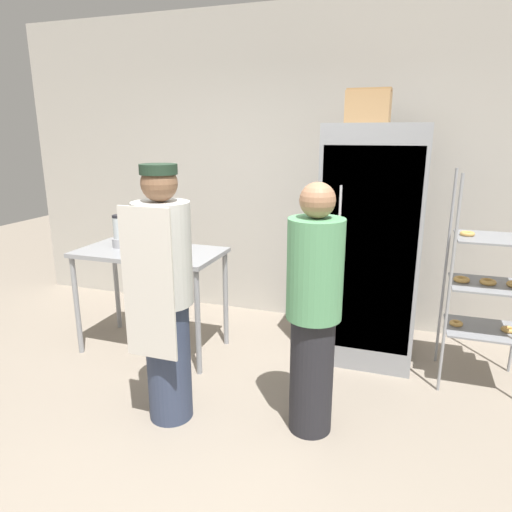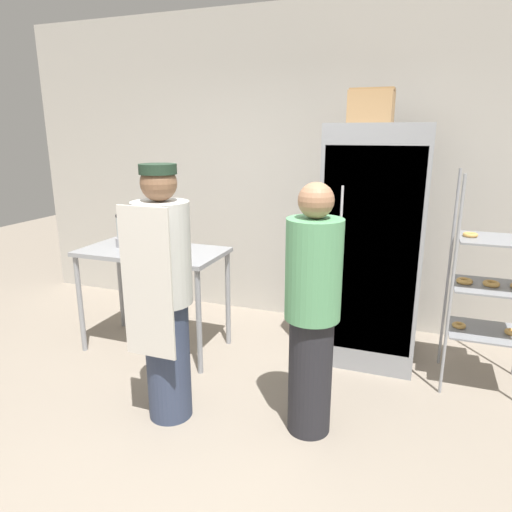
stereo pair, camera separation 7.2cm
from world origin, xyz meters
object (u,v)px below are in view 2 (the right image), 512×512
at_px(refrigerator, 373,246).
at_px(baking_rack, 491,286).
at_px(donut_box, 166,244).
at_px(cardboard_storage_box, 371,107).
at_px(blender_pitcher, 123,232).
at_px(person_baker, 164,293).
at_px(person_customer, 312,312).

relative_size(refrigerator, baking_rack, 1.20).
distance_m(donut_box, cardboard_storage_box, 1.99).
xyz_separation_m(blender_pitcher, cardboard_storage_box, (1.99, 0.51, 1.03)).
relative_size(person_baker, person_customer, 1.06).
distance_m(refrigerator, person_customer, 1.22).
xyz_separation_m(baking_rack, blender_pitcher, (-2.94, -0.28, 0.24)).
relative_size(baking_rack, person_baker, 0.95).
bearing_deg(cardboard_storage_box, refrigerator, -15.99).
height_order(cardboard_storage_box, person_baker, cardboard_storage_box).
xyz_separation_m(refrigerator, blender_pitcher, (-2.07, -0.48, 0.06)).
bearing_deg(baking_rack, person_baker, -149.98).
height_order(donut_box, person_baker, person_baker).
xyz_separation_m(refrigerator, baking_rack, (0.87, -0.20, -0.18)).
distance_m(donut_box, person_baker, 1.05).
height_order(refrigerator, person_customer, refrigerator).
relative_size(baking_rack, donut_box, 5.65).
height_order(donut_box, blender_pitcher, donut_box).
xyz_separation_m(blender_pitcher, person_baker, (0.93, -0.88, -0.15)).
relative_size(donut_box, person_baker, 0.17).
bearing_deg(cardboard_storage_box, person_baker, -127.22).
bearing_deg(blender_pitcher, person_customer, -20.93).
bearing_deg(cardboard_storage_box, blender_pitcher, -165.65).
height_order(donut_box, cardboard_storage_box, cardboard_storage_box).
relative_size(baking_rack, person_customer, 1.01).
xyz_separation_m(donut_box, person_baker, (0.53, -0.91, -0.07)).
relative_size(blender_pitcher, cardboard_storage_box, 0.85).
distance_m(person_baker, person_customer, 0.94).
xyz_separation_m(blender_pitcher, person_customer, (1.85, -0.71, -0.21)).
height_order(refrigerator, baking_rack, refrigerator).
relative_size(cardboard_storage_box, person_baker, 0.20).
bearing_deg(person_baker, cardboard_storage_box, 52.78).
bearing_deg(refrigerator, cardboard_storage_box, 164.01).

